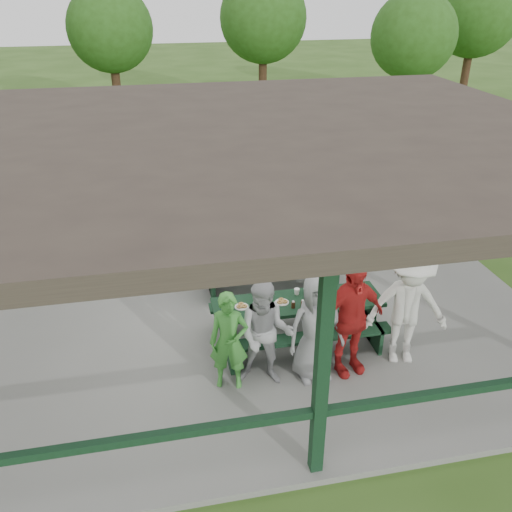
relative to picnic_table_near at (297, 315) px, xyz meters
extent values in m
plane|color=#2E4E18|center=(-0.48, 1.20, -0.58)|extent=(90.00, 90.00, 0.00)
cube|color=slate|center=(-0.48, 1.20, -0.53)|extent=(10.00, 8.00, 0.10)
cube|color=black|center=(-0.48, -2.60, 1.02)|extent=(0.15, 0.15, 3.00)
cube|color=black|center=(-5.28, 5.00, 1.02)|extent=(0.15, 0.15, 3.00)
cube|color=black|center=(-0.48, 5.00, 1.02)|extent=(0.15, 0.15, 3.00)
cube|color=black|center=(4.32, 5.00, 1.02)|extent=(0.15, 0.15, 3.00)
cube|color=black|center=(-2.88, -2.60, 0.42)|extent=(4.65, 0.10, 0.10)
cube|color=black|center=(1.92, -2.60, 0.42)|extent=(4.65, 0.10, 0.10)
cube|color=black|center=(-2.88, 5.00, 0.42)|extent=(4.65, 0.10, 0.10)
cube|color=black|center=(1.92, 5.00, 0.42)|extent=(4.65, 0.10, 0.10)
cube|color=black|center=(-0.48, -2.60, 2.42)|extent=(9.80, 0.15, 0.20)
cube|color=black|center=(-0.48, 5.00, 2.42)|extent=(9.80, 0.15, 0.20)
cube|color=#322A24|center=(-0.48, 1.20, 2.64)|extent=(10.60, 8.60, 0.24)
cube|color=black|center=(0.00, 0.00, 0.24)|extent=(2.74, 0.75, 0.06)
cube|color=black|center=(0.00, -0.55, -0.05)|extent=(2.74, 0.28, 0.05)
cube|color=black|center=(0.00, 0.55, -0.05)|extent=(2.74, 0.28, 0.05)
cube|color=black|center=(-1.19, 0.00, -0.10)|extent=(0.06, 0.70, 0.75)
cube|color=black|center=(1.19, 0.00, -0.10)|extent=(0.06, 0.70, 0.75)
cube|color=black|center=(-1.19, 0.00, -0.25)|extent=(0.06, 1.39, 0.45)
cube|color=black|center=(1.19, 0.00, -0.25)|extent=(0.06, 1.39, 0.45)
cube|color=black|center=(-0.01, 2.00, 0.24)|extent=(2.72, 0.75, 0.06)
cube|color=black|center=(-0.01, 1.45, -0.05)|extent=(2.72, 0.28, 0.05)
cube|color=black|center=(-0.01, 2.55, -0.05)|extent=(2.72, 0.28, 0.05)
cube|color=black|center=(-1.19, 2.00, -0.10)|extent=(0.06, 0.70, 0.75)
cube|color=black|center=(1.16, 2.00, -0.10)|extent=(0.06, 0.70, 0.75)
cube|color=black|center=(-1.19, 2.00, -0.25)|extent=(0.06, 1.39, 0.45)
cube|color=black|center=(1.16, 2.00, -0.25)|extent=(0.06, 1.39, 0.45)
cylinder|color=white|center=(-0.92, 0.00, 0.28)|extent=(0.22, 0.22, 0.01)
torus|color=#9E6E38|center=(-0.96, -0.02, 0.30)|extent=(0.10, 0.10, 0.03)
torus|color=#9E6E38|center=(-0.88, -0.02, 0.30)|extent=(0.10, 0.10, 0.03)
torus|color=#9E6E38|center=(-0.92, 0.04, 0.30)|extent=(0.10, 0.10, 0.03)
cylinder|color=white|center=(-0.26, 0.00, 0.28)|extent=(0.22, 0.22, 0.01)
torus|color=#9E6E38|center=(-0.30, -0.02, 0.30)|extent=(0.10, 0.10, 0.03)
torus|color=#9E6E38|center=(-0.22, -0.02, 0.30)|extent=(0.10, 0.10, 0.03)
torus|color=#9E6E38|center=(-0.26, 0.04, 0.30)|extent=(0.10, 0.10, 0.03)
cylinder|color=white|center=(0.30, 0.00, 0.28)|extent=(0.22, 0.22, 0.01)
torus|color=#9E6E38|center=(0.26, -0.02, 0.30)|extent=(0.10, 0.10, 0.03)
torus|color=#9E6E38|center=(0.34, -0.02, 0.30)|extent=(0.10, 0.10, 0.03)
torus|color=#9E6E38|center=(0.30, 0.04, 0.30)|extent=(0.10, 0.10, 0.03)
cylinder|color=white|center=(1.01, 0.00, 0.28)|extent=(0.22, 0.22, 0.01)
torus|color=#9E6E38|center=(0.97, -0.02, 0.30)|extent=(0.10, 0.10, 0.03)
torus|color=#9E6E38|center=(1.05, -0.02, 0.30)|extent=(0.10, 0.10, 0.03)
torus|color=#9E6E38|center=(1.01, 0.04, 0.30)|extent=(0.10, 0.10, 0.03)
cylinder|color=#381E0F|center=(-0.74, -0.18, 0.32)|extent=(0.06, 0.06, 0.10)
cylinder|color=#381E0F|center=(-0.13, -0.18, 0.32)|extent=(0.06, 0.06, 0.10)
cylinder|color=#381E0F|center=(0.02, -0.18, 0.32)|extent=(0.06, 0.06, 0.10)
cylinder|color=#381E0F|center=(0.30, -0.18, 0.32)|extent=(0.06, 0.06, 0.10)
cylinder|color=#381E0F|center=(0.51, -0.18, 0.32)|extent=(0.06, 0.06, 0.10)
cone|color=white|center=(-0.58, 0.20, 0.32)|extent=(0.09, 0.09, 0.10)
cone|color=white|center=(-0.58, 0.20, 0.32)|extent=(0.09, 0.09, 0.10)
cone|color=white|center=(0.03, 0.20, 0.32)|extent=(0.09, 0.09, 0.10)
cone|color=white|center=(0.19, 0.20, 0.32)|extent=(0.09, 0.09, 0.10)
cone|color=white|center=(0.67, 0.20, 0.32)|extent=(0.09, 0.09, 0.10)
imported|color=#3A8932|center=(-1.26, -0.87, 0.29)|extent=(0.63, 0.49, 1.54)
imported|color=#9A9A9D|center=(-0.74, -0.90, 0.36)|extent=(0.97, 0.85, 1.67)
imported|color=gray|center=(0.01, -0.92, 0.38)|extent=(0.87, 0.60, 1.72)
imported|color=#B11E1D|center=(0.53, -0.90, 0.45)|extent=(1.16, 0.66, 1.86)
imported|color=silver|center=(1.46, -0.83, 0.48)|extent=(1.36, 0.96, 1.91)
cylinder|color=brown|center=(1.46, -0.83, 1.37)|extent=(0.38, 0.38, 0.02)
cylinder|color=brown|center=(1.46, -0.83, 1.43)|extent=(0.23, 0.23, 0.11)
imported|color=#82ACC9|center=(-1.14, 2.92, 0.28)|extent=(1.47, 0.90, 1.52)
imported|color=teal|center=(-2.13, 3.38, 0.33)|extent=(0.70, 0.59, 1.62)
imported|color=#949496|center=(0.73, 2.75, 0.34)|extent=(0.93, 0.81, 1.63)
imported|color=silver|center=(0.87, 9.16, 0.18)|extent=(5.77, 3.36, 1.51)
cube|color=navy|center=(-2.77, 10.21, 0.19)|extent=(2.77, 1.53, 0.11)
cube|color=navy|center=(-2.72, 9.54, 0.43)|extent=(2.68, 0.25, 0.38)
cube|color=navy|center=(-2.82, 10.87, 0.43)|extent=(2.68, 0.25, 0.38)
cube|color=navy|center=(-4.10, 10.11, 0.43)|extent=(0.15, 1.34, 0.38)
cube|color=navy|center=(-1.43, 10.30, 0.43)|extent=(0.15, 1.34, 0.38)
cylinder|color=black|center=(-3.58, 9.43, -0.22)|extent=(0.74, 0.22, 0.73)
cylinder|color=yellow|center=(-3.58, 9.43, -0.22)|extent=(0.28, 0.23, 0.27)
cylinder|color=black|center=(-3.68, 10.86, -0.22)|extent=(0.74, 0.22, 0.73)
cylinder|color=yellow|center=(-3.68, 10.86, -0.22)|extent=(0.28, 0.23, 0.27)
cylinder|color=black|center=(-1.86, 9.55, -0.22)|extent=(0.74, 0.22, 0.73)
cylinder|color=yellow|center=(-1.86, 9.55, -0.22)|extent=(0.28, 0.23, 0.27)
cylinder|color=black|center=(-1.96, 10.98, -0.22)|extent=(0.74, 0.22, 0.73)
cylinder|color=yellow|center=(-1.96, 10.98, -0.22)|extent=(0.28, 0.23, 0.27)
cube|color=navy|center=(-0.96, 10.34, 0.09)|extent=(0.96, 0.15, 0.08)
cone|color=#F2590C|center=(-4.15, 10.11, 0.52)|extent=(0.05, 0.38, 0.38)
cylinder|color=black|center=(-3.14, 16.89, 0.75)|extent=(0.36, 0.36, 2.65)
sphere|color=#234A13|center=(-3.14, 16.89, 3.02)|extent=(3.39, 3.39, 3.39)
cylinder|color=black|center=(3.15, 17.15, 0.85)|extent=(0.36, 0.36, 2.86)
sphere|color=#234A13|center=(3.15, 17.15, 3.31)|extent=(3.66, 3.66, 3.66)
cylinder|color=black|center=(8.18, 13.37, 0.69)|extent=(0.36, 0.36, 2.53)
sphere|color=#234A13|center=(8.18, 13.37, 2.87)|extent=(3.24, 3.24, 3.24)
cylinder|color=black|center=(12.36, 16.14, 0.93)|extent=(0.36, 0.36, 3.03)
sphere|color=#234A13|center=(12.36, 16.14, 3.54)|extent=(3.87, 3.87, 3.87)
camera|label=1|loc=(-2.14, -7.07, 4.89)|focal=38.00mm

